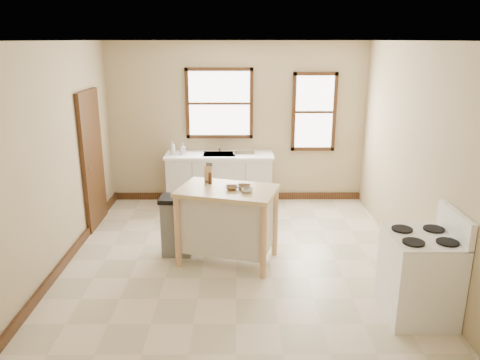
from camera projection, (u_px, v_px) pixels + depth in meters
name	position (u px, v px, depth m)	size (l,w,h in m)	color
floor	(236.00, 260.00, 6.22)	(5.00, 5.00, 0.00)	beige
ceiling	(236.00, 41.00, 5.42)	(5.00, 5.00, 0.00)	white
wall_back	(237.00, 123.00, 8.21)	(4.50, 0.04, 2.80)	tan
wall_left	(55.00, 158.00, 5.81)	(0.04, 5.00, 2.80)	tan
wall_right	(416.00, 158.00, 5.83)	(0.04, 5.00, 2.80)	tan
window_main	(219.00, 103.00, 8.09)	(1.17, 0.06, 1.22)	black
window_side	(314.00, 112.00, 8.14)	(0.77, 0.06, 1.37)	black
door_left	(92.00, 160.00, 7.16)	(0.06, 0.90, 2.10)	black
baseboard_back	(237.00, 196.00, 8.57)	(4.50, 0.04, 0.12)	black
baseboard_left	(69.00, 256.00, 6.20)	(0.04, 5.00, 0.12)	black
sink_counter	(220.00, 179.00, 8.20)	(1.86, 0.62, 0.92)	silver
faucet	(220.00, 145.00, 8.20)	(0.03, 0.03, 0.22)	silver
soap_bottle_a	(173.00, 148.00, 7.99)	(0.09, 0.09, 0.23)	#B2B2B2
soap_bottle_b	(183.00, 149.00, 8.02)	(0.09, 0.09, 0.19)	#B2B2B2
dish_rack	(244.00, 151.00, 8.08)	(0.38, 0.28, 0.09)	silver
kitchen_island	(228.00, 225.00, 6.07)	(1.22, 0.78, 1.00)	tan
knife_block	(208.00, 174.00, 6.20)	(0.10, 0.10, 0.20)	tan
pepper_grinder	(210.00, 178.00, 6.11)	(0.04, 0.04, 0.15)	#3F2211
bowl_a	(232.00, 188.00, 5.90)	(0.18, 0.18, 0.04)	brown
bowl_b	(244.00, 187.00, 5.93)	(0.18, 0.18, 0.04)	brown
bowl_c	(247.00, 190.00, 5.79)	(0.15, 0.15, 0.05)	silver
trash_bin	(177.00, 226.00, 6.29)	(0.42, 0.35, 0.82)	slate
gas_stove	(420.00, 265.00, 4.82)	(0.73, 0.73, 1.17)	white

